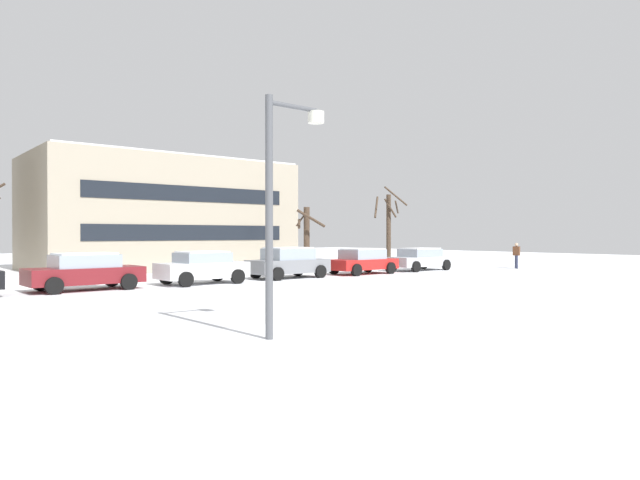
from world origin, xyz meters
name	(u,v)px	position (x,y,z in m)	size (l,w,h in m)	color
ground_plane	(44,341)	(0.00, 0.00, 0.00)	(120.00, 120.00, 0.00)	white
road_surface	(6,318)	(0.00, 3.92, 0.00)	(80.00, 9.85, 0.00)	silver
street_lamp	(280,190)	(3.93, -2.77, 3.10)	(1.50, 0.36, 5.04)	#4C4F54
parked_car_maroon	(85,271)	(3.78, 10.21, 0.74)	(4.27, 2.14, 1.45)	maroon
parked_car_white	(202,267)	(8.62, 9.87, 0.74)	(3.90, 2.07, 1.44)	white
parked_car_gray	(288,263)	(13.46, 10.17, 0.77)	(4.14, 2.13, 1.53)	slate
parked_car_red	(362,261)	(18.30, 9.95, 0.72)	(4.10, 2.07, 1.41)	red
parked_car_silver	(420,259)	(23.14, 10.05, 0.70)	(4.46, 2.07, 1.36)	silver
pedestrian_crossing	(516,254)	(29.49, 7.51, 0.95)	(0.49, 0.46, 1.63)	#2D334C
tree_far_left	(388,226)	(24.21, 13.72, 2.74)	(2.04, 2.33, 5.28)	#423326
tree_far_mid	(307,236)	(18.03, 14.60, 2.09)	(1.74, 1.91, 3.84)	#423326
building_far_right	(161,214)	(12.00, 22.14, 3.46)	(15.55, 8.74, 6.92)	#9E937F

